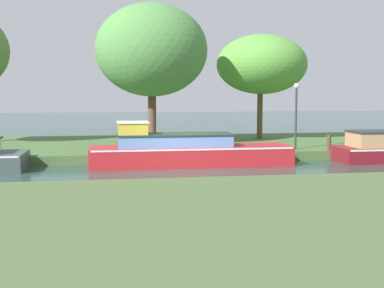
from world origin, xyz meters
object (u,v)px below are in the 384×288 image
object	(u,v)px
red_barge	(186,151)
willow_tree_right	(262,65)
mooring_post_near	(329,142)
lamp_post	(296,108)
willow_tree_centre	(152,50)

from	to	relation	value
red_barge	willow_tree_right	bearing A→B (deg)	52.56
willow_tree_right	red_barge	bearing A→B (deg)	-127.44
red_barge	mooring_post_near	distance (m)	6.96
lamp_post	mooring_post_near	bearing A→B (deg)	-20.53
lamp_post	mooring_post_near	world-z (taller)	lamp_post
lamp_post	willow_tree_right	bearing A→B (deg)	90.82
red_barge	willow_tree_centre	size ratio (longest dim) A/B	1.18
willow_tree_centre	lamp_post	xyz separation A→B (m)	(6.42, -3.05, -2.81)
willow_tree_right	mooring_post_near	bearing A→B (deg)	-75.51
willow_tree_centre	lamp_post	size ratio (longest dim) A/B	2.30
lamp_post	mooring_post_near	distance (m)	2.17
lamp_post	mooring_post_near	size ratio (longest dim) A/B	4.37
willow_tree_right	mooring_post_near	xyz separation A→B (m)	(1.49, -5.77, -3.84)
mooring_post_near	willow_tree_right	bearing A→B (deg)	104.49
red_barge	willow_tree_right	size ratio (longest dim) A/B	1.42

